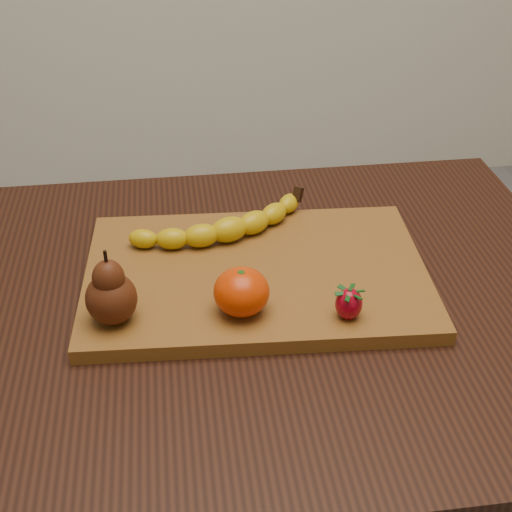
{
  "coord_description": "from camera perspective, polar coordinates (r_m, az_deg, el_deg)",
  "views": [
    {
      "loc": [
        -0.05,
        -0.74,
        1.32
      ],
      "look_at": [
        0.05,
        0.03,
        0.8
      ],
      "focal_mm": 50.0,
      "sensor_mm": 36.0,
      "label": 1
    }
  ],
  "objects": [
    {
      "name": "cutting_board",
      "position": [
        0.95,
        0.0,
        -1.51
      ],
      "size": [
        0.47,
        0.33,
        0.02
      ],
      "primitive_type": "cube",
      "rotation": [
        0.0,
        0.0,
        -0.06
      ],
      "color": "brown",
      "rests_on": "table"
    },
    {
      "name": "pear",
      "position": [
        0.85,
        -11.62,
        -2.42
      ],
      "size": [
        0.07,
        0.07,
        0.1
      ],
      "primitive_type": null,
      "rotation": [
        0.0,
        0.0,
        -0.09
      ],
      "color": "#4C1F0C",
      "rests_on": "cutting_board"
    },
    {
      "name": "banana",
      "position": [
        0.99,
        -2.18,
        2.14
      ],
      "size": [
        0.23,
        0.13,
        0.04
      ],
      "primitive_type": null,
      "rotation": [
        0.0,
        0.0,
        0.32
      ],
      "color": "#CCAA09",
      "rests_on": "cutting_board"
    },
    {
      "name": "mandarin",
      "position": [
        0.85,
        -1.17,
        -2.88
      ],
      "size": [
        0.09,
        0.09,
        0.06
      ],
      "primitive_type": "ellipsoid",
      "rotation": [
        0.0,
        0.0,
        -0.38
      ],
      "color": "red",
      "rests_on": "cutting_board"
    },
    {
      "name": "strawberry",
      "position": [
        0.86,
        7.44,
        -3.73
      ],
      "size": [
        0.03,
        0.03,
        0.04
      ],
      "primitive_type": null,
      "rotation": [
        0.0,
        0.0,
        0.07
      ],
      "color": "#990416",
      "rests_on": "cutting_board"
    },
    {
      "name": "table",
      "position": [
        0.99,
        -2.89,
        -7.9
      ],
      "size": [
        1.0,
        0.7,
        0.76
      ],
      "color": "black",
      "rests_on": "ground"
    }
  ]
}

